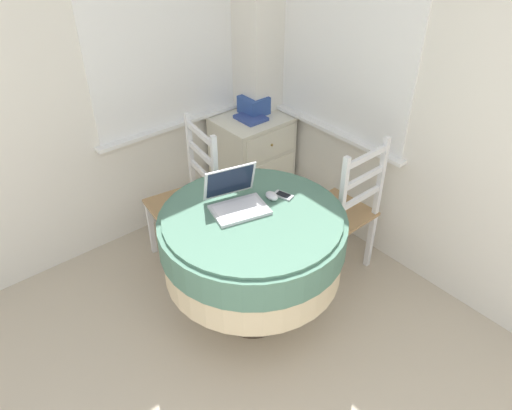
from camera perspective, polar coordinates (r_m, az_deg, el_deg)
corner_room_shell at (r=2.59m, az=-1.07°, el=10.80°), size 4.66×4.81×2.55m
round_dining_table at (r=2.75m, az=-0.39°, el=-4.03°), size 1.02×1.02×0.78m
laptop at (r=2.68m, az=-2.29°, el=0.62°), size 0.35×0.33×0.22m
computer_mouse at (r=2.76m, az=1.81°, el=1.04°), size 0.05×0.08×0.04m
cell_phone at (r=2.79m, az=3.13°, el=1.12°), size 0.08×0.12×0.01m
dining_chair_near_back_window at (r=3.33m, az=-7.79°, el=0.38°), size 0.45×0.46×0.99m
dining_chair_near_right_window at (r=3.25m, az=9.82°, el=-0.89°), size 0.42×0.40×0.99m
corner_cabinet at (r=3.93m, az=-0.44°, el=5.06°), size 0.54×0.47×0.75m
storage_box at (r=3.79m, az=-0.25°, el=11.37°), size 0.17×0.19×0.13m
book_on_cabinet at (r=3.71m, az=-0.59°, el=9.93°), size 0.18×0.21×0.02m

